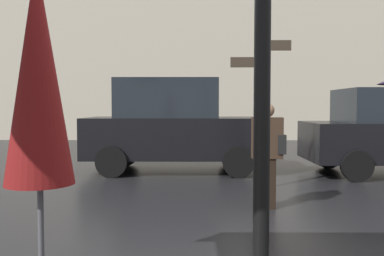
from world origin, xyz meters
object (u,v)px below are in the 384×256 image
Objects in this scene: pedestrian_with_bag at (268,149)px; parked_car_right at (174,126)px; folded_patio_umbrella_near at (38,88)px; street_signpost at (260,94)px.

pedestrian_with_bag is 0.38× the size of parked_car_right.
folded_patio_umbrella_near is 0.58× the size of parked_car_right.
folded_patio_umbrella_near is 1.54× the size of pedestrian_with_bag.
folded_patio_umbrella_near is 4.25m from pedestrian_with_bag.
pedestrian_with_bag is (2.00, 3.68, -0.73)m from folded_patio_umbrella_near.
street_signpost is at bearing 130.20° from parked_car_right.
street_signpost is at bearing 67.79° from folded_patio_umbrella_near.
parked_car_right is at bearing -67.15° from pedestrian_with_bag.
street_signpost is at bearing -94.18° from pedestrian_with_bag.
street_signpost is (0.08, 1.43, 0.85)m from pedestrian_with_bag.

